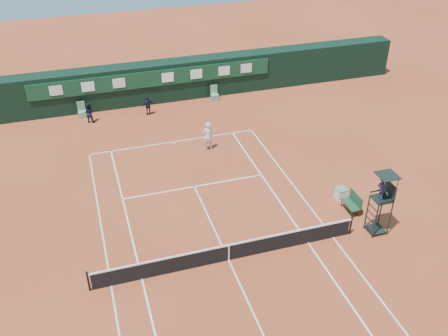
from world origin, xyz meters
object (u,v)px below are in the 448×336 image
Objects in this scene: tennis_net at (229,252)px; player_bench at (353,202)px; umpire_chair at (383,192)px; cooler at (341,193)px; player at (208,136)px.

tennis_net is 7.64m from player_bench.
player_bench is at bearing 97.93° from umpire_chair.
umpire_chair reaches higher than cooler.
tennis_net is 10.75× the size of player_bench.
tennis_net reaches higher than cooler.
cooler is at bearing 89.78° from player_bench.
umpire_chair is (7.72, -0.23, 1.95)m from tennis_net.
player_bench is (7.47, 1.64, 0.09)m from tennis_net.
umpire_chair is at bearing 117.08° from player.
tennis_net is at bearing 77.67° from player.
tennis_net is 6.75× the size of player.
player is (-5.79, 10.54, -1.50)m from umpire_chair.
player is (-5.53, 7.43, 0.63)m from cooler.
player is (-5.53, 8.67, 0.36)m from player_bench.
umpire_chair reaches higher than player_bench.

